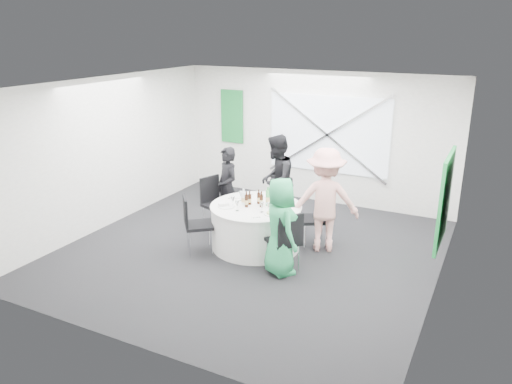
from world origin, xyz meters
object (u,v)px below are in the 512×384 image
at_px(chair_front_right, 286,237).
at_px(chair_front_left, 193,220).
at_px(chair_back, 279,198).
at_px(chair_back_right, 320,214).
at_px(chair_back_left, 214,199).
at_px(person_woman_green, 280,227).
at_px(clear_water_bottle, 244,198).
at_px(green_water_bottle, 268,198).
at_px(person_woman_pink, 325,200).
at_px(banquet_table, 256,226).
at_px(person_man_back_left, 227,188).
at_px(person_man_back, 276,180).

xyz_separation_m(chair_front_right, chair_front_left, (-1.67, -0.04, 0.00)).
distance_m(chair_back, chair_back_right, 1.10).
relative_size(chair_back_left, person_woman_green, 0.65).
distance_m(chair_back_left, clear_water_bottle, 1.01).
bearing_deg(green_water_bottle, chair_front_left, -142.92).
xyz_separation_m(person_woman_pink, person_woman_green, (-0.32, -1.12, -0.13)).
bearing_deg(banquet_table, clear_water_bottle, -167.07).
bearing_deg(chair_back_right, person_man_back_left, -121.88).
height_order(chair_front_right, clear_water_bottle, clear_water_bottle).
xyz_separation_m(chair_back_right, clear_water_bottle, (-1.16, -0.60, 0.28)).
distance_m(person_woman_pink, green_water_bottle, 0.96).
bearing_deg(chair_front_left, person_man_back_left, -35.61).
distance_m(chair_front_left, green_water_bottle, 1.30).
relative_size(chair_front_left, person_woman_pink, 0.56).
distance_m(chair_back, clear_water_bottle, 1.13).
height_order(chair_back, chair_front_right, chair_front_right).
bearing_deg(person_man_back, chair_front_left, -27.85).
bearing_deg(chair_front_right, person_woman_pink, -155.33).
bearing_deg(person_man_back_left, chair_back_left, -94.74).
distance_m(chair_back_right, person_woman_green, 1.27).
height_order(person_man_back_left, person_woman_green, person_man_back_left).
relative_size(chair_front_right, green_water_bottle, 3.02).
bearing_deg(person_woman_pink, banquet_table, 0.00).
bearing_deg(chair_back_right, chair_front_left, -85.59).
xyz_separation_m(person_man_back_left, person_woman_pink, (1.98, -0.18, 0.12)).
bearing_deg(person_man_back_left, person_woman_pink, 28.67).
distance_m(banquet_table, person_man_back, 1.26).
xyz_separation_m(chair_back_left, chair_front_left, (0.25, -1.07, -0.00)).
bearing_deg(banquet_table, chair_back, 92.12).
height_order(chair_back, person_man_back_left, person_man_back_left).
xyz_separation_m(person_man_back, person_woman_pink, (1.22, -0.72, 0.02)).
bearing_deg(chair_front_right, green_water_bottle, -100.53).
relative_size(chair_back_left, green_water_bottle, 3.05).
bearing_deg(chair_back_left, banquet_table, -90.00).
bearing_deg(clear_water_bottle, chair_front_left, -134.57).
relative_size(chair_back_right, person_man_back, 0.57).
distance_m(chair_back_right, clear_water_bottle, 1.34).
bearing_deg(chair_back, chair_front_left, -117.05).
bearing_deg(chair_back_left, chair_front_right, -98.08).
height_order(person_man_back, person_woman_green, person_man_back).
relative_size(chair_front_left, person_man_back_left, 0.64).
xyz_separation_m(banquet_table, person_woman_green, (0.76, -0.69, 0.38)).
relative_size(chair_back_left, chair_front_left, 1.01).
distance_m(chair_front_left, person_woman_green, 1.60).
xyz_separation_m(person_woman_green, clear_water_bottle, (-0.97, 0.64, 0.10)).
bearing_deg(banquet_table, chair_back_left, 159.92).
bearing_deg(person_man_back_left, clear_water_bottle, -9.52).
bearing_deg(chair_back, chair_back_left, -150.81).
xyz_separation_m(chair_back_right, green_water_bottle, (-0.77, -0.47, 0.30)).
distance_m(banquet_table, chair_back_right, 1.12).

